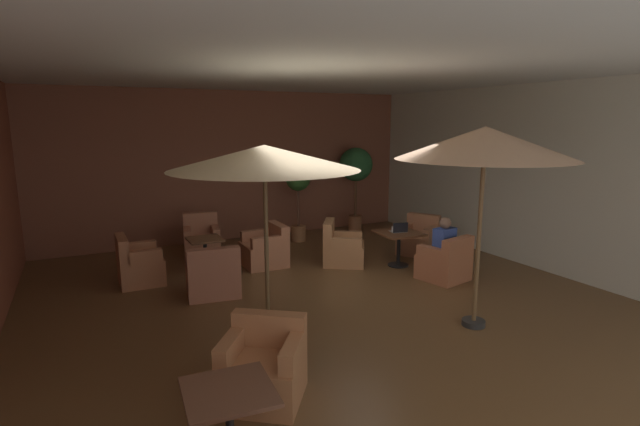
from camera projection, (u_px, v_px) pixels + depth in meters
ground_plane at (335, 308)px, 7.30m from camera, size 9.02×10.17×0.02m
wall_back_brick at (234, 166)px, 11.40m from camera, size 9.02×0.08×3.51m
wall_right_plain at (546, 178)px, 8.95m from camera, size 0.08×10.17×3.51m
ceiling_slab at (336, 67)px, 6.64m from camera, size 9.02×10.17×0.06m
cafe_table_front_left at (399, 239)px, 9.35m from camera, size 0.83×0.83×0.67m
armchair_front_left_north at (342, 249)px, 9.50m from camera, size 1.06×1.04×0.87m
armchair_front_left_east at (445, 263)px, 8.55m from camera, size 0.86×0.88×0.82m
armchair_front_left_south at (419, 239)px, 10.31m from camera, size 1.04×1.02×0.81m
cafe_table_front_right at (229, 409)px, 3.87m from camera, size 0.76×0.76×0.67m
armchair_front_right_east at (263, 369)px, 4.87m from camera, size 1.08×1.07×0.81m
cafe_table_mid_center at (205, 247)px, 8.86m from camera, size 0.61×0.61×0.67m
armchair_mid_center_north at (138, 265)px, 8.36m from camera, size 0.73×0.80×0.86m
armchair_mid_center_east at (213, 276)px, 7.79m from camera, size 0.92×0.90×0.85m
armchair_mid_center_south at (266, 250)px, 9.41m from camera, size 0.79×0.79×0.81m
armchair_mid_center_west at (202, 241)px, 10.01m from camera, size 0.83×0.89×0.90m
patio_umbrella_tall_red at (485, 144)px, 6.20m from camera, size 2.32×2.32×2.73m
patio_umbrella_center_beige at (265, 158)px, 6.32m from camera, size 2.55×2.55×2.49m
potted_tree_left_corner at (298, 190)px, 11.20m from camera, size 0.57×0.57×1.77m
potted_tree_mid_left at (356, 169)px, 12.18m from camera, size 0.85×0.85×2.15m
patron_blue_shirt at (444, 239)px, 8.49m from camera, size 0.43×0.32×0.69m
iced_drink_cup at (394, 229)px, 9.35m from camera, size 0.08×0.08×0.11m
open_laptop at (399, 230)px, 9.31m from camera, size 0.35×0.28×0.20m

